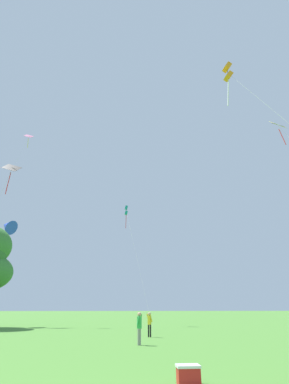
{
  "coord_description": "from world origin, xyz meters",
  "views": [
    {
      "loc": [
        0.34,
        -4.07,
        1.78
      ],
      "look_at": [
        2.86,
        23.68,
        13.19
      ],
      "focal_mm": 26.57,
      "sensor_mm": 36.0,
      "label": 1
    }
  ],
  "objects_px": {
    "kite_orange_box": "(229,74)",
    "kite_yellow_diamond": "(283,132)",
    "kite_black_large": "(10,175)",
    "picnic_cooler": "(188,374)",
    "kite_pink_low": "(24,146)",
    "person_foreground_watcher": "(139,325)",
    "kite_blue_delta": "(8,226)",
    "person_far_back": "(149,322)",
    "kite_teal_box": "(126,211)"
  },
  "relations": [
    {
      "from": "kite_yellow_diamond",
      "to": "picnic_cooler",
      "type": "bearing_deg",
      "value": -135.4
    },
    {
      "from": "kite_yellow_diamond",
      "to": "kite_blue_delta",
      "type": "xyz_separation_m",
      "value": [
        -28.59,
        14.03,
        -5.99
      ]
    },
    {
      "from": "kite_yellow_diamond",
      "to": "kite_blue_delta",
      "type": "bearing_deg",
      "value": 153.87
    },
    {
      "from": "kite_blue_delta",
      "to": "person_foreground_watcher",
      "type": "xyz_separation_m",
      "value": [
        14.91,
        -18.59,
        -10.11
      ]
    },
    {
      "from": "kite_blue_delta",
      "to": "picnic_cooler",
      "type": "bearing_deg",
      "value": -59.97
    },
    {
      "from": "kite_yellow_diamond",
      "to": "person_far_back",
      "type": "xyz_separation_m",
      "value": [
        -12.68,
        -0.26,
        -16.14
      ]
    },
    {
      "from": "kite_teal_box",
      "to": "kite_blue_delta",
      "type": "xyz_separation_m",
      "value": [
        -14.53,
        -0.78,
        -2.6
      ]
    },
    {
      "from": "kite_teal_box",
      "to": "kite_orange_box",
      "type": "bearing_deg",
      "value": -75.34
    },
    {
      "from": "kite_blue_delta",
      "to": "kite_pink_low",
      "type": "relative_size",
      "value": 0.46
    },
    {
      "from": "kite_teal_box",
      "to": "picnic_cooler",
      "type": "bearing_deg",
      "value": -87.9
    },
    {
      "from": "picnic_cooler",
      "to": "kite_pink_low",
      "type": "bearing_deg",
      "value": 119.06
    },
    {
      "from": "kite_pink_low",
      "to": "person_foreground_watcher",
      "type": "bearing_deg",
      "value": -53.23
    },
    {
      "from": "person_far_back",
      "to": "kite_orange_box",
      "type": "bearing_deg",
      "value": -58.56
    },
    {
      "from": "person_foreground_watcher",
      "to": "picnic_cooler",
      "type": "height_order",
      "value": "person_foreground_watcher"
    },
    {
      "from": "kite_orange_box",
      "to": "person_far_back",
      "type": "distance_m",
      "value": 17.21
    },
    {
      "from": "kite_orange_box",
      "to": "person_foreground_watcher",
      "type": "height_order",
      "value": "kite_orange_box"
    },
    {
      "from": "kite_orange_box",
      "to": "person_foreground_watcher",
      "type": "relative_size",
      "value": 10.6
    },
    {
      "from": "kite_teal_box",
      "to": "kite_pink_low",
      "type": "relative_size",
      "value": 0.55
    },
    {
      "from": "person_far_back",
      "to": "picnic_cooler",
      "type": "distance_m",
      "value": 12.63
    },
    {
      "from": "kite_pink_low",
      "to": "person_far_back",
      "type": "height_order",
      "value": "kite_pink_low"
    },
    {
      "from": "kite_teal_box",
      "to": "kite_yellow_diamond",
      "type": "xyz_separation_m",
      "value": [
        14.06,
        -14.8,
        3.39
      ]
    },
    {
      "from": "kite_black_large",
      "to": "picnic_cooler",
      "type": "distance_m",
      "value": 38.24
    },
    {
      "from": "kite_yellow_diamond",
      "to": "kite_black_large",
      "type": "height_order",
      "value": "kite_black_large"
    },
    {
      "from": "kite_orange_box",
      "to": "kite_yellow_diamond",
      "type": "relative_size",
      "value": 0.9
    },
    {
      "from": "person_foreground_watcher",
      "to": "kite_yellow_diamond",
      "type": "bearing_deg",
      "value": 18.46
    },
    {
      "from": "kite_pink_low",
      "to": "kite_blue_delta",
      "type": "bearing_deg",
      "value": -74.57
    },
    {
      "from": "kite_blue_delta",
      "to": "kite_black_large",
      "type": "height_order",
      "value": "kite_black_large"
    },
    {
      "from": "kite_yellow_diamond",
      "to": "kite_pink_low",
      "type": "xyz_separation_m",
      "value": [
        -29.18,
        16.17,
        6.68
      ]
    },
    {
      "from": "kite_orange_box",
      "to": "kite_black_large",
      "type": "height_order",
      "value": "kite_black_large"
    },
    {
      "from": "kite_blue_delta",
      "to": "kite_orange_box",
      "type": "bearing_deg",
      "value": -46.68
    },
    {
      "from": "kite_black_large",
      "to": "person_far_back",
      "type": "xyz_separation_m",
      "value": [
        17.57,
        -16.02,
        -17.93
      ]
    },
    {
      "from": "kite_teal_box",
      "to": "person_far_back",
      "type": "bearing_deg",
      "value": -84.77
    },
    {
      "from": "kite_teal_box",
      "to": "kite_pink_low",
      "type": "xyz_separation_m",
      "value": [
        -15.12,
        1.36,
        10.07
      ]
    },
    {
      "from": "kite_yellow_diamond",
      "to": "kite_blue_delta",
      "type": "height_order",
      "value": "kite_yellow_diamond"
    },
    {
      "from": "kite_yellow_diamond",
      "to": "picnic_cooler",
      "type": "relative_size",
      "value": 31.01
    },
    {
      "from": "kite_pink_low",
      "to": "kite_teal_box",
      "type": "bearing_deg",
      "value": -5.16
    },
    {
      "from": "kite_orange_box",
      "to": "picnic_cooler",
      "type": "bearing_deg",
      "value": -132.54
    },
    {
      "from": "kite_blue_delta",
      "to": "person_far_back",
      "type": "relative_size",
      "value": 8.02
    },
    {
      "from": "kite_black_large",
      "to": "picnic_cooler",
      "type": "height_order",
      "value": "kite_black_large"
    },
    {
      "from": "kite_teal_box",
      "to": "kite_pink_low",
      "type": "bearing_deg",
      "value": 174.84
    },
    {
      "from": "picnic_cooler",
      "to": "kite_black_large",
      "type": "bearing_deg",
      "value": 121.01
    },
    {
      "from": "kite_yellow_diamond",
      "to": "person_foreground_watcher",
      "type": "relative_size",
      "value": 11.8
    },
    {
      "from": "kite_yellow_diamond",
      "to": "person_foreground_watcher",
      "type": "bearing_deg",
      "value": -161.54
    },
    {
      "from": "kite_black_large",
      "to": "kite_pink_low",
      "type": "bearing_deg",
      "value": 21.07
    },
    {
      "from": "kite_blue_delta",
      "to": "person_far_back",
      "type": "xyz_separation_m",
      "value": [
        15.91,
        -14.29,
        -10.15
      ]
    },
    {
      "from": "kite_teal_box",
      "to": "kite_yellow_diamond",
      "type": "bearing_deg",
      "value": -46.47
    },
    {
      "from": "kite_teal_box",
      "to": "picnic_cooler",
      "type": "height_order",
      "value": "kite_teal_box"
    },
    {
      "from": "kite_orange_box",
      "to": "kite_pink_low",
      "type": "xyz_separation_m",
      "value": [
        -20.98,
        23.76,
        7.9
      ]
    },
    {
      "from": "kite_yellow_diamond",
      "to": "kite_pink_low",
      "type": "height_order",
      "value": "kite_pink_low"
    },
    {
      "from": "kite_black_large",
      "to": "picnic_cooler",
      "type": "bearing_deg",
      "value": -58.99
    }
  ]
}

